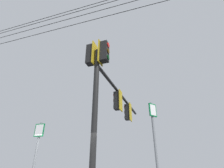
% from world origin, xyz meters
% --- Properties ---
extents(signal_mast_assembly, '(6.67, 1.52, 6.17)m').
position_xyz_m(signal_mast_assembly, '(2.31, -0.60, 4.44)').
color(signal_mast_assembly, black).
rests_on(signal_mast_assembly, ground).
extents(route_sign_primary, '(0.13, 0.33, 2.91)m').
position_xyz_m(route_sign_primary, '(0.20, 0.93, 1.78)').
color(route_sign_primary, slate).
rests_on(route_sign_primary, ground).
extents(route_sign_secondary, '(0.25, 0.15, 3.20)m').
position_xyz_m(route_sign_secondary, '(0.89, -2.76, 1.86)').
color(route_sign_secondary, slate).
rests_on(route_sign_secondary, ground).
extents(overhead_wire_span, '(5.06, 31.58, 1.82)m').
position_xyz_m(overhead_wire_span, '(0.64, 0.63, 8.23)').
color(overhead_wire_span, black).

